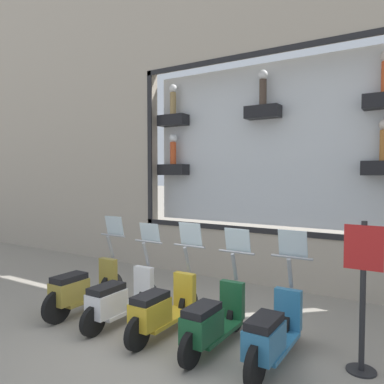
% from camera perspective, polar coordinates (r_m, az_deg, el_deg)
% --- Properties ---
extents(ground_plane, '(120.00, 120.00, 0.00)m').
position_cam_1_polar(ground_plane, '(5.88, -3.99, -21.96)').
color(ground_plane, gray).
extents(building_facade, '(1.25, 36.00, 10.87)m').
position_cam_1_polar(building_facade, '(9.07, 10.53, 22.71)').
color(building_facade, '#ADA08E').
rests_on(building_facade, ground_plane).
extents(scooter_teal_0, '(1.80, 0.60, 1.65)m').
position_cam_1_polar(scooter_teal_0, '(5.17, 12.14, -20.30)').
color(scooter_teal_0, black).
rests_on(scooter_teal_0, ground_plane).
extents(scooter_green_1, '(1.79, 0.60, 1.61)m').
position_cam_1_polar(scooter_green_1, '(5.51, 3.06, -18.96)').
color(scooter_green_1, black).
rests_on(scooter_green_1, ground_plane).
extents(scooter_yellow_2, '(1.80, 0.60, 1.64)m').
position_cam_1_polar(scooter_yellow_2, '(5.95, -4.65, -17.22)').
color(scooter_yellow_2, black).
rests_on(scooter_yellow_2, ground_plane).
extents(scooter_white_3, '(1.79, 0.60, 1.57)m').
position_cam_1_polar(scooter_white_3, '(6.48, -11.11, -15.66)').
color(scooter_white_3, black).
rests_on(scooter_white_3, ground_plane).
extents(scooter_olive_4, '(1.81, 0.61, 1.65)m').
position_cam_1_polar(scooter_olive_4, '(7.07, -16.38, -13.89)').
color(scooter_olive_4, black).
rests_on(scooter_olive_4, ground_plane).
extents(shop_sign_post, '(0.36, 0.45, 1.88)m').
position_cam_1_polar(shop_sign_post, '(5.20, 24.58, -13.46)').
color(shop_sign_post, '#232326').
rests_on(shop_sign_post, ground_plane).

